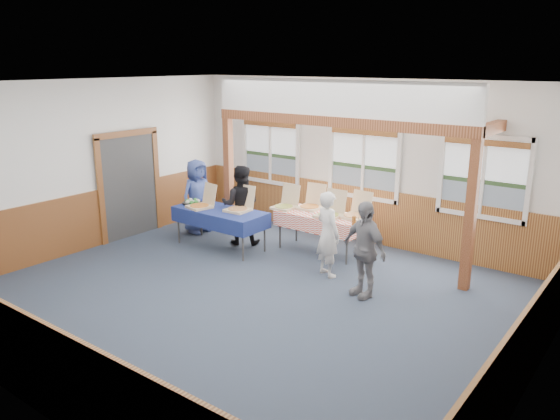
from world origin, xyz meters
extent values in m
plane|color=#2A3745|center=(0.00, 0.00, 0.00)|extent=(8.00, 8.00, 0.00)
plane|color=white|center=(0.00, 0.00, 3.20)|extent=(8.00, 8.00, 0.00)
plane|color=silver|center=(0.00, 3.50, 1.60)|extent=(8.00, 0.00, 8.00)
plane|color=silver|center=(0.00, -3.50, 1.60)|extent=(8.00, 0.00, 8.00)
plane|color=silver|center=(-4.00, 0.00, 1.60)|extent=(0.00, 8.00, 8.00)
plane|color=silver|center=(4.00, 0.00, 1.60)|extent=(0.00, 8.00, 8.00)
cube|color=brown|center=(0.00, 3.48, 0.55)|extent=(7.98, 0.05, 1.10)
cube|color=brown|center=(0.00, -3.48, 0.55)|extent=(7.98, 0.05, 1.10)
cube|color=brown|center=(-3.98, 0.00, 0.55)|extent=(0.05, 6.98, 1.10)
cube|color=brown|center=(3.98, 0.00, 0.55)|extent=(0.05, 6.98, 1.10)
cube|color=#353535|center=(-3.96, 0.90, 1.05)|extent=(0.06, 1.30, 2.10)
cube|color=white|center=(-2.30, 3.44, 0.91)|extent=(1.52, 0.05, 0.08)
cube|color=white|center=(-2.30, 3.44, 2.29)|extent=(1.52, 0.05, 0.08)
cube|color=white|center=(-3.04, 3.44, 1.60)|extent=(0.08, 0.05, 1.46)
cube|color=white|center=(-1.56, 3.44, 1.60)|extent=(0.08, 0.05, 1.46)
cube|color=white|center=(-2.30, 3.44, 1.60)|extent=(0.05, 0.05, 1.30)
cube|color=slate|center=(-2.30, 3.48, 1.21)|extent=(1.40, 0.02, 0.52)
cube|color=#243D1E|center=(-2.30, 3.48, 1.51)|extent=(1.40, 0.02, 0.08)
cube|color=silver|center=(-2.30, 3.48, 1.90)|extent=(1.40, 0.02, 0.70)
cube|color=brown|center=(-2.30, 3.42, 2.19)|extent=(1.40, 0.07, 0.10)
cube|color=white|center=(0.00, 3.44, 0.91)|extent=(1.52, 0.05, 0.08)
cube|color=white|center=(0.00, 3.44, 2.29)|extent=(1.52, 0.05, 0.08)
cube|color=white|center=(-0.74, 3.44, 1.60)|extent=(0.08, 0.05, 1.46)
cube|color=white|center=(0.74, 3.44, 1.60)|extent=(0.08, 0.05, 1.46)
cube|color=white|center=(0.00, 3.44, 1.60)|extent=(0.05, 0.05, 1.30)
cube|color=slate|center=(0.00, 3.48, 1.21)|extent=(1.40, 0.02, 0.52)
cube|color=#243D1E|center=(0.00, 3.48, 1.51)|extent=(1.40, 0.02, 0.08)
cube|color=silver|center=(0.00, 3.48, 1.90)|extent=(1.40, 0.02, 0.70)
cube|color=brown|center=(0.00, 3.42, 2.19)|extent=(1.40, 0.07, 0.10)
cube|color=white|center=(2.30, 3.44, 0.91)|extent=(1.52, 0.05, 0.08)
cube|color=white|center=(2.30, 3.44, 2.29)|extent=(1.52, 0.05, 0.08)
cube|color=white|center=(1.56, 3.44, 1.60)|extent=(0.08, 0.05, 1.46)
cube|color=white|center=(3.04, 3.44, 1.60)|extent=(0.08, 0.05, 1.46)
cube|color=white|center=(2.30, 3.44, 1.60)|extent=(0.05, 0.05, 1.30)
cube|color=slate|center=(2.30, 3.48, 1.21)|extent=(1.40, 0.02, 0.52)
cube|color=#243D1E|center=(2.30, 3.48, 1.51)|extent=(1.40, 0.02, 0.08)
cube|color=silver|center=(2.30, 3.48, 1.90)|extent=(1.40, 0.02, 0.70)
cube|color=brown|center=(2.30, 3.42, 2.19)|extent=(1.40, 0.07, 0.10)
cube|color=#572A13|center=(-2.50, 2.30, 1.20)|extent=(0.15, 0.15, 2.40)
cube|color=#572A13|center=(2.50, 2.30, 1.20)|extent=(0.15, 0.15, 2.40)
cube|color=#572A13|center=(0.00, 2.30, 2.49)|extent=(5.15, 0.18, 0.18)
cylinder|color=#353535|center=(-2.81, 1.14, 0.36)|extent=(0.04, 0.04, 0.73)
cylinder|color=#353535|center=(-2.81, 1.77, 0.36)|extent=(0.04, 0.04, 0.73)
cylinder|color=#353535|center=(-1.13, 1.14, 0.36)|extent=(0.04, 0.04, 0.73)
cylinder|color=#353535|center=(-1.13, 1.77, 0.36)|extent=(0.04, 0.04, 0.73)
cube|color=#353535|center=(-1.97, 1.45, 0.73)|extent=(1.83, 0.82, 0.03)
cube|color=navy|center=(-1.97, 1.45, 0.75)|extent=(1.89, 0.89, 0.01)
cube|color=navy|center=(-1.97, 1.05, 0.61)|extent=(1.86, 0.08, 0.28)
cube|color=navy|center=(-1.97, 1.86, 0.61)|extent=(1.86, 0.08, 0.28)
cylinder|color=#353535|center=(-1.03, 2.11, 0.36)|extent=(0.04, 0.04, 0.73)
cylinder|color=#353535|center=(-1.03, 2.66, 0.36)|extent=(0.04, 0.04, 0.73)
cylinder|color=#353535|center=(0.46, 2.11, 0.36)|extent=(0.04, 0.04, 0.73)
cylinder|color=#353535|center=(0.46, 2.66, 0.36)|extent=(0.04, 0.04, 0.73)
cube|color=#353535|center=(-0.28, 2.38, 0.73)|extent=(1.73, 1.17, 0.03)
cube|color=red|center=(-0.28, 2.38, 0.75)|extent=(1.81, 1.25, 0.01)
cube|color=red|center=(-0.28, 2.02, 0.61)|extent=(1.57, 0.57, 0.28)
cube|color=red|center=(-0.28, 2.75, 0.61)|extent=(1.57, 0.57, 0.28)
cube|color=#CEA989|center=(-2.37, 1.30, 0.78)|extent=(0.49, 0.49, 0.05)
cylinder|color=gold|center=(-2.37, 1.30, 0.81)|extent=(0.43, 0.43, 0.01)
cube|color=#CEA989|center=(-2.32, 1.54, 1.00)|extent=(0.42, 0.18, 0.40)
cube|color=#CEA989|center=(-1.62, 1.57, 0.78)|extent=(0.44, 0.44, 0.05)
cylinder|color=#E4B569|center=(-1.62, 1.57, 0.81)|extent=(0.39, 0.39, 0.01)
cube|color=#CEA989|center=(-1.64, 1.82, 1.01)|extent=(0.42, 0.12, 0.41)
cube|color=#CEA989|center=(-1.03, 2.24, 0.78)|extent=(0.41, 0.41, 0.04)
cylinder|color=gold|center=(-1.03, 2.24, 0.81)|extent=(0.36, 0.36, 0.01)
cube|color=#CEA989|center=(-1.04, 2.48, 1.00)|extent=(0.40, 0.11, 0.39)
cube|color=#CEA989|center=(-0.63, 2.53, 0.78)|extent=(0.45, 0.45, 0.05)
cylinder|color=gold|center=(-0.63, 2.53, 0.81)|extent=(0.39, 0.39, 0.01)
cube|color=#CEA989|center=(-0.65, 2.78, 1.01)|extent=(0.42, 0.13, 0.41)
cube|color=#CEA989|center=(-0.03, 2.26, 0.78)|extent=(0.44, 0.44, 0.05)
cylinder|color=gold|center=(-0.03, 2.26, 0.81)|extent=(0.38, 0.38, 0.01)
cube|color=#CEA989|center=(-0.04, 2.52, 1.01)|extent=(0.43, 0.11, 0.42)
cube|color=#CEA989|center=(0.37, 2.48, 0.78)|extent=(0.45, 0.45, 0.05)
cylinder|color=#E4B569|center=(0.37, 2.48, 0.81)|extent=(0.40, 0.40, 0.01)
cube|color=#CEA989|center=(0.39, 2.73, 1.01)|extent=(0.43, 0.13, 0.41)
cylinder|color=black|center=(-2.72, 1.45, 0.77)|extent=(0.40, 0.40, 0.03)
cylinder|color=silver|center=(-2.72, 1.45, 0.80)|extent=(0.09, 0.09, 0.04)
sphere|color=#2D772E|center=(-2.61, 1.45, 0.80)|extent=(0.09, 0.09, 0.09)
sphere|color=beige|center=(-2.66, 1.54, 0.80)|extent=(0.09, 0.09, 0.09)
sphere|color=#2D772E|center=(-2.75, 1.56, 0.80)|extent=(0.09, 0.09, 0.09)
sphere|color=beige|center=(-2.82, 1.50, 0.80)|extent=(0.09, 0.09, 0.09)
sphere|color=#2D772E|center=(-2.82, 1.41, 0.80)|extent=(0.09, 0.09, 0.09)
sphere|color=beige|center=(-2.75, 1.35, 0.80)|extent=(0.09, 0.09, 0.09)
sphere|color=#2D772E|center=(-2.66, 1.37, 0.80)|extent=(0.09, 0.09, 0.09)
cylinder|color=#9B5119|center=(0.57, 2.13, 0.83)|extent=(0.07, 0.07, 0.15)
imported|color=silver|center=(0.45, 1.48, 0.73)|extent=(0.62, 0.53, 1.46)
imported|color=black|center=(-1.83, 1.89, 0.78)|extent=(0.96, 0.90, 1.57)
imported|color=#3C4F97|center=(-3.04, 1.91, 0.78)|extent=(0.59, 0.82, 1.55)
imported|color=gray|center=(1.33, 1.11, 0.75)|extent=(0.96, 0.65, 1.51)
camera|label=1|loc=(5.01, -5.89, 3.50)|focal=35.00mm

